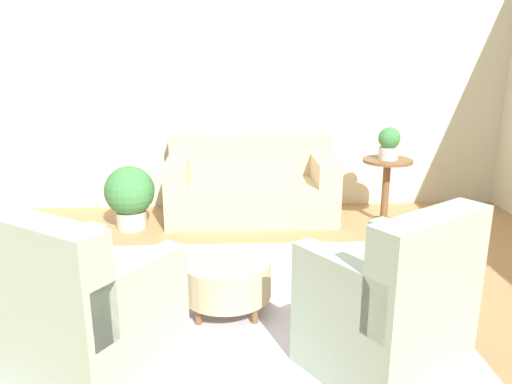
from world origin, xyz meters
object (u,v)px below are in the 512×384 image
(armchair_left, at_px, (86,318))
(potted_plant_on_side_table, at_px, (389,143))
(couch, at_px, (251,188))
(ottoman_table, at_px, (226,278))
(armchair_right, at_px, (391,310))
(side_table, at_px, (386,180))
(potted_plant_floor, at_px, (130,194))

(armchair_left, distance_m, potted_plant_on_side_table, 3.64)
(couch, distance_m, ottoman_table, 2.13)
(armchair_left, bearing_deg, potted_plant_on_side_table, 46.51)
(armchair_right, xyz_separation_m, side_table, (0.76, 2.62, 0.08))
(couch, relative_size, potted_plant_on_side_table, 5.39)
(side_table, relative_size, potted_plant_on_side_table, 2.08)
(ottoman_table, xyz_separation_m, potted_plant_on_side_table, (1.71, 1.85, 0.63))
(couch, distance_m, potted_plant_on_side_table, 1.58)
(armchair_right, height_order, potted_plant_on_side_table, potted_plant_on_side_table)
(ottoman_table, bearing_deg, side_table, 47.17)
(potted_plant_on_side_table, bearing_deg, couch, 169.48)
(couch, bearing_deg, potted_plant_floor, -166.91)
(ottoman_table, height_order, side_table, side_table)
(ottoman_table, bearing_deg, armchair_right, -39.09)
(couch, height_order, potted_plant_on_side_table, potted_plant_on_side_table)
(armchair_right, height_order, potted_plant_floor, armchair_right)
(couch, relative_size, side_table, 2.59)
(ottoman_table, bearing_deg, armchair_left, -135.01)
(armchair_left, relative_size, armchair_right, 1.00)
(armchair_left, height_order, armchair_right, same)
(armchair_right, bearing_deg, ottoman_table, 140.91)
(ottoman_table, xyz_separation_m, potted_plant_floor, (-1.03, 1.81, 0.11))
(armchair_right, xyz_separation_m, potted_plant_on_side_table, (0.76, 2.62, 0.49))
(potted_plant_on_side_table, xyz_separation_m, potted_plant_floor, (-2.75, -0.03, -0.52))
(armchair_right, relative_size, potted_plant_on_side_table, 3.08)
(couch, height_order, armchair_right, armchair_right)
(side_table, distance_m, potted_plant_floor, 2.75)
(side_table, distance_m, potted_plant_on_side_table, 0.41)
(ottoman_table, distance_m, potted_plant_on_side_table, 2.59)
(ottoman_table, height_order, potted_plant_floor, potted_plant_floor)
(couch, xyz_separation_m, potted_plant_floor, (-1.30, -0.30, 0.04))
(armchair_right, bearing_deg, armchair_left, 180.00)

